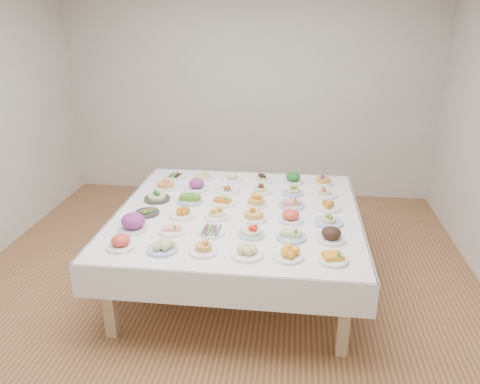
# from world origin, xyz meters

# --- Properties ---
(room_envelope) EXTENTS (5.02, 5.02, 2.81)m
(room_envelope) POSITION_xyz_m (0.00, 0.00, 1.83)
(room_envelope) COLOR #9F6F42
(room_envelope) RESTS_ON ground
(display_table) EXTENTS (2.21, 2.21, 0.75)m
(display_table) POSITION_xyz_m (0.16, 0.08, 0.68)
(display_table) COLOR white
(display_table) RESTS_ON ground
(dish_0) EXTENTS (0.23, 0.23, 0.12)m
(dish_0) POSITION_xyz_m (-0.66, -0.73, 0.80)
(dish_0) COLOR white
(dish_0) RESTS_ON display_table
(dish_1) EXTENTS (0.24, 0.24, 0.11)m
(dish_1) POSITION_xyz_m (-0.32, -0.74, 0.80)
(dish_1) COLOR #4C66B2
(dish_1) RESTS_ON display_table
(dish_2) EXTENTS (0.22, 0.22, 0.12)m
(dish_2) POSITION_xyz_m (-0.00, -0.72, 0.80)
(dish_2) COLOR white
(dish_2) RESTS_ON display_table
(dish_3) EXTENTS (0.25, 0.25, 0.11)m
(dish_3) POSITION_xyz_m (0.33, -0.74, 0.80)
(dish_3) COLOR white
(dish_3) RESTS_ON display_table
(dish_4) EXTENTS (0.23, 0.23, 0.10)m
(dish_4) POSITION_xyz_m (0.64, -0.73, 0.80)
(dish_4) COLOR white
(dish_4) RESTS_ON display_table
(dish_5) EXTENTS (0.23, 0.23, 0.11)m
(dish_5) POSITION_xyz_m (0.96, -0.74, 0.80)
(dish_5) COLOR white
(dish_5) RESTS_ON display_table
(dish_6) EXTENTS (0.25, 0.25, 0.15)m
(dish_6) POSITION_xyz_m (-0.66, -0.42, 0.83)
(dish_6) COLOR white
(dish_6) RESTS_ON display_table
(dish_7) EXTENTS (0.23, 0.23, 0.09)m
(dish_7) POSITION_xyz_m (-0.33, -0.42, 0.78)
(dish_7) COLOR white
(dish_7) RESTS_ON display_table
(dish_8) EXTENTS (0.22, 0.22, 0.06)m
(dish_8) POSITION_xyz_m (-0.00, -0.41, 0.78)
(dish_8) COLOR white
(dish_8) RESTS_ON display_table
(dish_9) EXTENTS (0.22, 0.22, 0.12)m
(dish_9) POSITION_xyz_m (0.33, -0.40, 0.80)
(dish_9) COLOR #4C66B2
(dish_9) RESTS_ON display_table
(dish_10) EXTENTS (0.24, 0.24, 0.11)m
(dish_10) POSITION_xyz_m (0.65, -0.41, 0.80)
(dish_10) COLOR #4C66B2
(dish_10) RESTS_ON display_table
(dish_11) EXTENTS (0.23, 0.23, 0.13)m
(dish_11) POSITION_xyz_m (0.97, -0.41, 0.81)
(dish_11) COLOR white
(dish_11) RESTS_ON display_table
(dish_12) EXTENTS (0.22, 0.22, 0.05)m
(dish_12) POSITION_xyz_m (-0.65, -0.09, 0.77)
(dish_12) COLOR #2D2B28
(dish_12) RESTS_ON display_table
(dish_13) EXTENTS (0.23, 0.23, 0.10)m
(dish_13) POSITION_xyz_m (-0.32, -0.09, 0.79)
(dish_13) COLOR white
(dish_13) RESTS_ON display_table
(dish_14) EXTENTS (0.23, 0.23, 0.13)m
(dish_14) POSITION_xyz_m (-0.01, -0.08, 0.81)
(dish_14) COLOR white
(dish_14) RESTS_ON display_table
(dish_15) EXTENTS (0.24, 0.24, 0.13)m
(dish_15) POSITION_xyz_m (0.32, -0.08, 0.81)
(dish_15) COLOR white
(dish_15) RESTS_ON display_table
(dish_16) EXTENTS (0.22, 0.22, 0.12)m
(dish_16) POSITION_xyz_m (0.64, -0.08, 0.81)
(dish_16) COLOR white
(dish_16) RESTS_ON display_table
(dish_17) EXTENTS (0.24, 0.24, 0.12)m
(dish_17) POSITION_xyz_m (0.97, -0.09, 0.80)
(dish_17) COLOR #4C66B2
(dish_17) RESTS_ON display_table
(dish_18) EXTENTS (0.25, 0.25, 0.13)m
(dish_18) POSITION_xyz_m (-0.65, 0.25, 0.81)
(dish_18) COLOR #2D2B28
(dish_18) RESTS_ON display_table
(dish_19) EXTENTS (0.25, 0.25, 0.12)m
(dish_19) POSITION_xyz_m (-0.32, 0.24, 0.80)
(dish_19) COLOR #4C66B2
(dish_19) RESTS_ON display_table
(dish_20) EXTENTS (0.24, 0.24, 0.10)m
(dish_20) POSITION_xyz_m (-0.01, 0.23, 0.79)
(dish_20) COLOR white
(dish_20) RESTS_ON display_table
(dish_21) EXTENTS (0.23, 0.22, 0.14)m
(dish_21) POSITION_xyz_m (0.31, 0.23, 0.82)
(dish_21) COLOR white
(dish_21) RESTS_ON display_table
(dish_22) EXTENTS (0.24, 0.24, 0.10)m
(dish_22) POSITION_xyz_m (0.64, 0.25, 0.79)
(dish_22) COLOR #4C66B2
(dish_22) RESTS_ON display_table
(dish_23) EXTENTS (0.24, 0.24, 0.10)m
(dish_23) POSITION_xyz_m (0.98, 0.23, 0.80)
(dish_23) COLOR white
(dish_23) RESTS_ON display_table
(dish_24) EXTENTS (0.24, 0.24, 0.14)m
(dish_24) POSITION_xyz_m (-0.65, 0.57, 0.82)
(dish_24) COLOR white
(dish_24) RESTS_ON display_table
(dish_25) EXTENTS (0.25, 0.25, 0.13)m
(dish_25) POSITION_xyz_m (-0.33, 0.57, 0.81)
(dish_25) COLOR white
(dish_25) RESTS_ON display_table
(dish_26) EXTENTS (0.24, 0.24, 0.05)m
(dish_26) POSITION_xyz_m (-0.01, 0.55, 0.77)
(dish_26) COLOR white
(dish_26) RESTS_ON display_table
(dish_27) EXTENTS (0.25, 0.25, 0.13)m
(dish_27) POSITION_xyz_m (0.32, 0.57, 0.81)
(dish_27) COLOR white
(dish_27) RESTS_ON display_table
(dish_28) EXTENTS (0.22, 0.22, 0.11)m
(dish_28) POSITION_xyz_m (0.65, 0.57, 0.80)
(dish_28) COLOR #4C66B2
(dish_28) RESTS_ON display_table
(dish_29) EXTENTS (0.25, 0.25, 0.12)m
(dish_29) POSITION_xyz_m (0.97, 0.56, 0.80)
(dish_29) COLOR white
(dish_29) RESTS_ON display_table
(dish_30) EXTENTS (0.25, 0.25, 0.06)m
(dish_30) POSITION_xyz_m (-0.64, 0.89, 0.77)
(dish_30) COLOR white
(dish_30) RESTS_ON display_table
(dish_31) EXTENTS (0.24, 0.24, 0.13)m
(dish_31) POSITION_xyz_m (-0.33, 0.89, 0.81)
(dish_31) COLOR white
(dish_31) RESTS_ON display_table
(dish_32) EXTENTS (0.23, 0.23, 0.10)m
(dish_32) POSITION_xyz_m (-0.00, 0.89, 0.79)
(dish_32) COLOR white
(dish_32) RESTS_ON display_table
(dish_33) EXTENTS (0.23, 0.23, 0.11)m
(dish_33) POSITION_xyz_m (0.32, 0.90, 0.80)
(dish_33) COLOR white
(dish_33) RESTS_ON display_table
(dish_34) EXTENTS (0.22, 0.22, 0.11)m
(dish_34) POSITION_xyz_m (0.65, 0.90, 0.80)
(dish_34) COLOR white
(dish_34) RESTS_ON display_table
(dish_35) EXTENTS (0.21, 0.21, 0.11)m
(dish_35) POSITION_xyz_m (0.96, 0.89, 0.80)
(dish_35) COLOR white
(dish_35) RESTS_ON display_table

